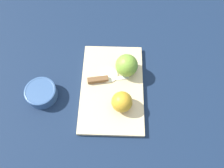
{
  "coord_description": "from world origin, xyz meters",
  "views": [
    {
      "loc": [
        -0.36,
        -0.03,
        0.75
      ],
      "look_at": [
        0.0,
        0.0,
        0.04
      ],
      "focal_mm": 35.0,
      "sensor_mm": 36.0,
      "label": 1
    }
  ],
  "objects_px": {
    "apple_half_left": "(122,102)",
    "bowl": "(41,93)",
    "knife": "(100,80)",
    "apple_half_right": "(127,65)"
  },
  "relations": [
    {
      "from": "apple_half_left",
      "to": "bowl",
      "type": "height_order",
      "value": "apple_half_left"
    },
    {
      "from": "apple_half_left",
      "to": "apple_half_right",
      "type": "relative_size",
      "value": 0.87
    },
    {
      "from": "apple_half_right",
      "to": "bowl",
      "type": "distance_m",
      "value": 0.33
    },
    {
      "from": "apple_half_right",
      "to": "bowl",
      "type": "xyz_separation_m",
      "value": [
        -0.12,
        0.31,
        -0.03
      ]
    },
    {
      "from": "apple_half_left",
      "to": "bowl",
      "type": "relative_size",
      "value": 0.65
    },
    {
      "from": "bowl",
      "to": "apple_half_right",
      "type": "bearing_deg",
      "value": -68.22
    },
    {
      "from": "apple_half_left",
      "to": "bowl",
      "type": "bearing_deg",
      "value": -104.78
    },
    {
      "from": "apple_half_right",
      "to": "knife",
      "type": "relative_size",
      "value": 0.54
    },
    {
      "from": "bowl",
      "to": "apple_half_left",
      "type": "bearing_deg",
      "value": -94.62
    },
    {
      "from": "apple_half_left",
      "to": "knife",
      "type": "relative_size",
      "value": 0.47
    }
  ]
}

